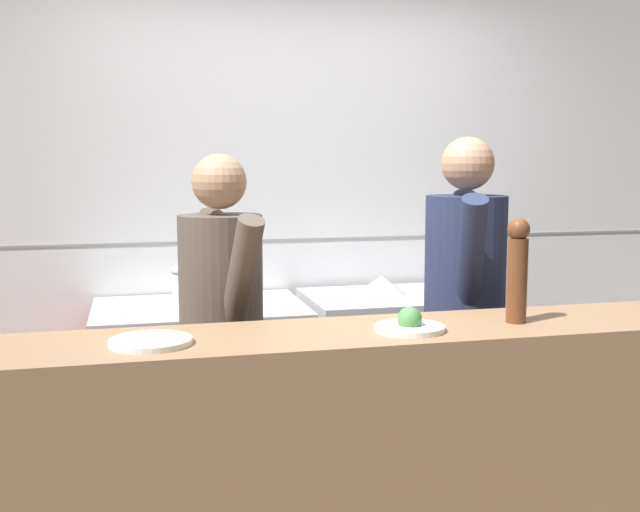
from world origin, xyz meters
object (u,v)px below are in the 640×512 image
(pepper_mill, at_px, (517,268))
(chef_head_cook, at_px, (222,336))
(plated_dish_main, at_px, (151,342))
(plated_dish_appetiser, at_px, (410,325))
(chef_sous, at_px, (464,313))
(stock_pot, at_px, (196,286))
(mixing_bowl_steel, at_px, (382,285))
(oven_range, at_px, (201,392))

(pepper_mill, height_order, chef_head_cook, chef_head_cook)
(plated_dish_main, xyz_separation_m, plated_dish_appetiser, (0.82, -0.01, 0.01))
(plated_dish_appetiser, distance_m, chef_sous, 0.84)
(stock_pot, height_order, chef_head_cook, chef_head_cook)
(mixing_bowl_steel, xyz_separation_m, chef_head_cook, (-0.93, -0.80, -0.04))
(plated_dish_main, bearing_deg, chef_sous, 26.01)
(oven_range, distance_m, chef_head_cook, 0.88)
(plated_dish_main, distance_m, chef_sous, 1.47)
(mixing_bowl_steel, xyz_separation_m, plated_dish_main, (-1.22, -1.44, 0.11))
(oven_range, bearing_deg, mixing_bowl_steel, 2.80)
(plated_dish_appetiser, distance_m, chef_head_cook, 0.86)
(pepper_mill, bearing_deg, chef_head_cook, 146.42)
(stock_pot, height_order, mixing_bowl_steel, stock_pot)
(pepper_mill, bearing_deg, chef_sous, 80.63)
(plated_dish_main, xyz_separation_m, chef_sous, (1.32, 0.64, -0.11))
(chef_head_cook, bearing_deg, plated_dish_main, -129.02)
(plated_dish_main, distance_m, chef_head_cook, 0.71)
(oven_range, bearing_deg, plated_dish_appetiser, -68.42)
(plated_dish_main, bearing_deg, stock_pot, 79.72)
(pepper_mill, relative_size, chef_head_cook, 0.22)
(mixing_bowl_steel, relative_size, chef_head_cook, 0.17)
(plated_dish_appetiser, bearing_deg, chef_head_cook, 129.50)
(mixing_bowl_steel, xyz_separation_m, plated_dish_appetiser, (-0.40, -1.45, 0.12))
(mixing_bowl_steel, bearing_deg, plated_dish_appetiser, -105.38)
(stock_pot, height_order, plated_dish_appetiser, plated_dish_appetiser)
(plated_dish_main, distance_m, pepper_mill, 1.23)
(oven_range, height_order, mixing_bowl_steel, mixing_bowl_steel)
(stock_pot, xyz_separation_m, chef_head_cook, (0.04, -0.73, -0.08))
(mixing_bowl_steel, relative_size, chef_sous, 0.16)
(plated_dish_appetiser, bearing_deg, stock_pot, 112.53)
(mixing_bowl_steel, bearing_deg, plated_dish_main, -130.29)
(mixing_bowl_steel, bearing_deg, pepper_mill, -90.10)
(chef_head_cook, bearing_deg, oven_range, 76.70)
(mixing_bowl_steel, relative_size, plated_dish_appetiser, 1.18)
(plated_dish_main, bearing_deg, chef_head_cook, 65.85)
(oven_range, bearing_deg, stock_pot, -121.24)
(stock_pot, height_order, plated_dish_main, stock_pot)
(chef_sous, bearing_deg, chef_head_cook, -159.99)
(plated_dish_appetiser, bearing_deg, pepper_mill, 4.36)
(oven_range, bearing_deg, chef_sous, -35.25)
(oven_range, distance_m, pepper_mill, 1.84)
(oven_range, distance_m, plated_dish_appetiser, 1.63)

